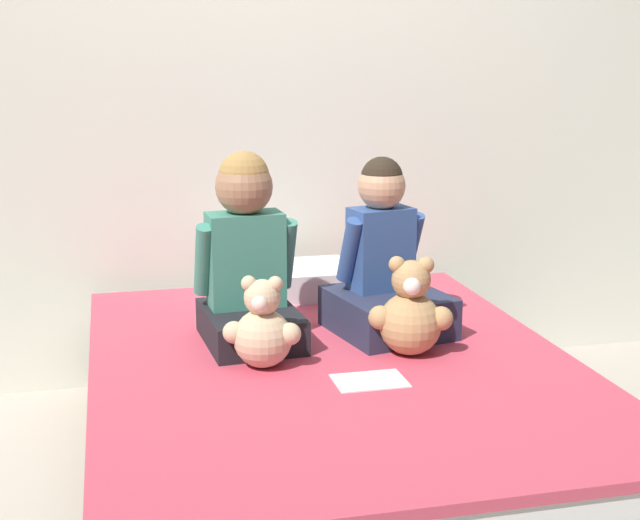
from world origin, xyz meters
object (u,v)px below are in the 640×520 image
object	(u,v)px
child_on_left	(247,260)
pillow_at_headboard	(284,281)
bed	(332,424)
teddy_bear_held_by_right_child	(410,314)
child_on_right	(385,269)
teddy_bear_held_by_left_child	(263,329)
sign_card	(370,381)

from	to	relation	value
child_on_left	pillow_at_headboard	size ratio (longest dim) A/B	1.19
bed	teddy_bear_held_by_right_child	xyz separation A→B (m)	(0.25, -0.02, 0.35)
bed	child_on_right	xyz separation A→B (m)	(0.25, 0.24, 0.44)
child_on_right	bed	bearing A→B (deg)	-147.54
teddy_bear_held_by_left_child	bed	bearing A→B (deg)	24.53
teddy_bear_held_by_right_child	teddy_bear_held_by_left_child	bearing A→B (deg)	-162.98
child_on_right	pillow_at_headboard	xyz separation A→B (m)	(-0.25, 0.53, -0.16)
child_on_left	sign_card	bearing A→B (deg)	-63.21
teddy_bear_held_by_left_child	teddy_bear_held_by_right_child	bearing A→B (deg)	19.16
child_on_right	teddy_bear_held_by_right_child	size ratio (longest dim) A/B	1.88
child_on_left	sign_card	xyz separation A→B (m)	(0.28, -0.47, -0.27)
child_on_right	teddy_bear_held_by_right_child	world-z (taller)	child_on_right
child_on_right	pillow_at_headboard	world-z (taller)	child_on_right
teddy_bear_held_by_left_child	sign_card	bearing A→B (deg)	-16.41
child_on_right	teddy_bear_held_by_left_child	world-z (taller)	child_on_right
bed	teddy_bear_held_by_left_child	bearing A→B (deg)	-173.94
bed	pillow_at_headboard	bearing A→B (deg)	90.00
child_on_right	teddy_bear_held_by_right_child	distance (m)	0.27
child_on_left	teddy_bear_held_by_left_child	distance (m)	0.32
sign_card	child_on_right	bearing A→B (deg)	67.85
sign_card	child_on_left	bearing A→B (deg)	121.03
teddy_bear_held_by_right_child	sign_card	size ratio (longest dim) A/B	1.52
child_on_left	teddy_bear_held_by_right_child	world-z (taller)	child_on_left
child_on_right	teddy_bear_held_by_left_child	bearing A→B (deg)	-162.61
bed	child_on_left	bearing A→B (deg)	131.97
child_on_left	sign_card	world-z (taller)	child_on_left
teddy_bear_held_by_right_child	sign_card	world-z (taller)	teddy_bear_held_by_right_child
sign_card	teddy_bear_held_by_right_child	bearing A→B (deg)	46.45
child_on_right	teddy_bear_held_by_right_child	bearing A→B (deg)	-100.88
teddy_bear_held_by_right_child	pillow_at_headboard	size ratio (longest dim) A/B	0.60
child_on_left	child_on_right	size ratio (longest dim) A/B	1.05
child_on_right	child_on_left	bearing A→B (deg)	166.63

